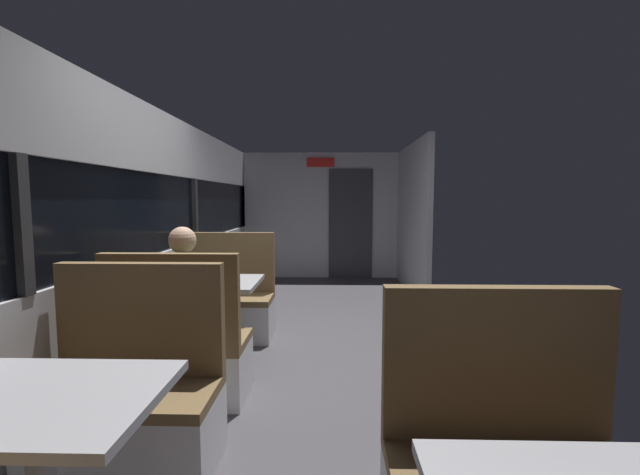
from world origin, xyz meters
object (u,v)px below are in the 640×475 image
Objects in this scene: bench_mid_window_facing_end at (181,356)px; dining_table_mid_window at (208,292)px; bench_mid_window_facing_entry at (228,306)px; dining_table_near_window at (38,421)px; seated_passenger at (183,325)px; bench_near_window_facing_entry at (131,408)px.

dining_table_mid_window is at bearing 90.00° from bench_mid_window_facing_end.
dining_table_mid_window is 0.82× the size of bench_mid_window_facing_entry.
dining_table_mid_window is at bearing 90.00° from dining_table_near_window.
bench_mid_window_facing_end is at bearing -90.00° from seated_passenger.
dining_table_mid_window is (0.00, 2.16, 0.00)m from dining_table_near_window.
dining_table_near_window is 0.82× the size of bench_near_window_facing_entry.
seated_passenger reaches higher than bench_mid_window_facing_end.
bench_mid_window_facing_entry is 0.87× the size of seated_passenger.
seated_passenger is (0.00, 1.53, -0.10)m from dining_table_near_window.
bench_mid_window_facing_entry is (0.00, 0.70, -0.31)m from dining_table_mid_window.
bench_near_window_facing_entry is at bearing 90.00° from dining_table_near_window.
seated_passenger is (0.00, -0.63, -0.10)m from dining_table_mid_window.
dining_table_near_window is 0.82× the size of bench_mid_window_facing_end.
dining_table_near_window is 1.00× the size of dining_table_mid_window.
bench_mid_window_facing_entry is (0.00, 2.86, -0.31)m from dining_table_near_window.
bench_near_window_facing_entry is 1.00× the size of bench_mid_window_facing_end.
bench_mid_window_facing_end is at bearing 90.00° from dining_table_near_window.
bench_near_window_facing_entry is at bearing -90.00° from bench_mid_window_facing_end.
dining_table_near_window is at bearing -90.00° from seated_passenger.
bench_mid_window_facing_entry reaches higher than dining_table_near_window.
seated_passenger reaches higher than dining_table_near_window.
dining_table_mid_window is 0.71× the size of seated_passenger.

